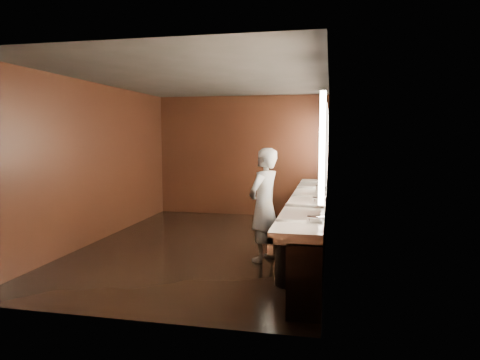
% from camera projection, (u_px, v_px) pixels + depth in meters
% --- Properties ---
extents(floor, '(6.00, 6.00, 0.00)m').
position_uv_depth(floor, '(206.00, 246.00, 7.31)').
color(floor, black).
rests_on(floor, ground).
extents(ceiling, '(4.00, 6.00, 0.02)m').
position_uv_depth(ceiling, '(204.00, 79.00, 7.02)').
color(ceiling, '#2D2D2B').
rests_on(ceiling, wall_back).
extents(wall_back, '(4.00, 0.02, 2.80)m').
position_uv_depth(wall_back, '(241.00, 156.00, 10.08)').
color(wall_back, black).
rests_on(wall_back, floor).
extents(wall_front, '(4.00, 0.02, 2.80)m').
position_uv_depth(wall_front, '(119.00, 184.00, 4.24)').
color(wall_front, black).
rests_on(wall_front, floor).
extents(wall_left, '(0.02, 6.00, 2.80)m').
position_uv_depth(wall_left, '(97.00, 163.00, 7.57)').
color(wall_left, black).
rests_on(wall_left, floor).
extents(wall_right, '(0.02, 6.00, 2.80)m').
position_uv_depth(wall_right, '(327.00, 166.00, 6.75)').
color(wall_right, black).
rests_on(wall_right, floor).
extents(sink_counter, '(0.55, 5.40, 1.01)m').
position_uv_depth(sink_counter, '(312.00, 222.00, 6.89)').
color(sink_counter, black).
rests_on(sink_counter, floor).
extents(mirror_band, '(0.06, 5.03, 1.15)m').
position_uv_depth(mirror_band, '(326.00, 144.00, 6.72)').
color(mirror_band, '#FDE2C1').
rests_on(mirror_band, wall_right).
extents(person, '(0.63, 0.73, 1.70)m').
position_uv_depth(person, '(264.00, 205.00, 6.39)').
color(person, '#81A0C1').
rests_on(person, floor).
extents(trash_bin, '(0.40, 0.40, 0.56)m').
position_uv_depth(trash_bin, '(289.00, 263.00, 5.38)').
color(trash_bin, black).
rests_on(trash_bin, floor).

